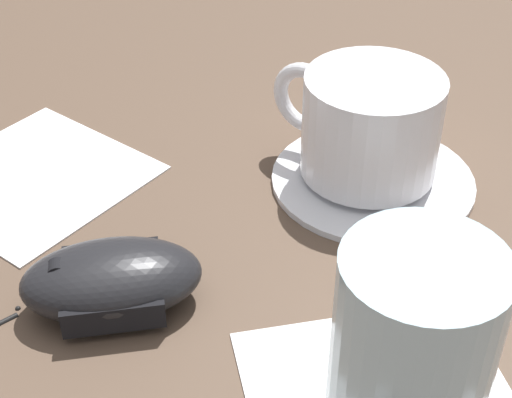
{
  "coord_description": "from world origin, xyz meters",
  "views": [
    {
      "loc": [
        -0.33,
        0.05,
        0.31
      ],
      "look_at": [
        0.04,
        -0.02,
        0.03
      ],
      "focal_mm": 55.0,
      "sensor_mm": 36.0,
      "label": 1
    }
  ],
  "objects_px": {
    "saucer": "(373,177)",
    "computer_mouse": "(111,279)",
    "coffee_cup": "(368,124)",
    "drinking_glass": "(412,349)"
  },
  "relations": [
    {
      "from": "saucer",
      "to": "computer_mouse",
      "type": "height_order",
      "value": "computer_mouse"
    },
    {
      "from": "coffee_cup",
      "to": "drinking_glass",
      "type": "distance_m",
      "value": 0.2
    },
    {
      "from": "coffee_cup",
      "to": "computer_mouse",
      "type": "xyz_separation_m",
      "value": [
        -0.09,
        0.17,
        -0.02
      ]
    },
    {
      "from": "saucer",
      "to": "drinking_glass",
      "type": "bearing_deg",
      "value": 166.86
    },
    {
      "from": "saucer",
      "to": "computer_mouse",
      "type": "relative_size",
      "value": 1.37
    },
    {
      "from": "drinking_glass",
      "to": "saucer",
      "type": "bearing_deg",
      "value": -13.14
    },
    {
      "from": "coffee_cup",
      "to": "drinking_glass",
      "type": "bearing_deg",
      "value": 168.62
    },
    {
      "from": "coffee_cup",
      "to": "computer_mouse",
      "type": "relative_size",
      "value": 1.03
    },
    {
      "from": "saucer",
      "to": "drinking_glass",
      "type": "distance_m",
      "value": 0.2
    },
    {
      "from": "saucer",
      "to": "drinking_glass",
      "type": "height_order",
      "value": "drinking_glass"
    }
  ]
}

